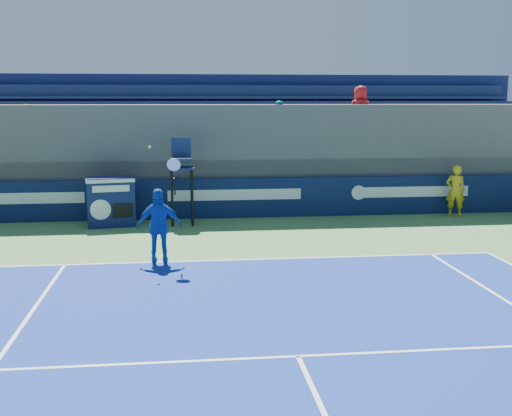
{
  "coord_description": "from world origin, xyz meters",
  "views": [
    {
      "loc": [
        -1.55,
        -1.92,
        3.55
      ],
      "look_at": [
        0.0,
        11.5,
        1.25
      ],
      "focal_mm": 45.0,
      "sensor_mm": 36.0,
      "label": 1
    }
  ],
  "objects": [
    {
      "name": "ball_person",
      "position": [
        6.68,
        16.51,
        0.8
      ],
      "size": [
        0.67,
        0.55,
        1.57
      ],
      "primitive_type": "imported",
      "rotation": [
        0.0,
        0.0,
        2.79
      ],
      "color": "gold",
      "rests_on": "apron"
    },
    {
      "name": "back_hoarding",
      "position": [
        0.0,
        17.1,
        0.6
      ],
      "size": [
        20.4,
        0.21,
        1.2
      ],
      "color": "#0B1740",
      "rests_on": "ground"
    },
    {
      "name": "match_clock",
      "position": [
        -3.57,
        16.19,
        0.74
      ],
      "size": [
        1.42,
        0.92,
        1.4
      ],
      "color": "#0F184D",
      "rests_on": "ground"
    },
    {
      "name": "umpire_chair",
      "position": [
        -1.57,
        16.22,
        1.53
      ],
      "size": [
        0.71,
        0.71,
        2.48
      ],
      "color": "black",
      "rests_on": "ground"
    },
    {
      "name": "tennis_player",
      "position": [
        -2.07,
        11.87,
        0.84
      ],
      "size": [
        0.97,
        0.43,
        2.57
      ],
      "color": "#1445A9",
      "rests_on": "apron"
    },
    {
      "name": "stadium_seating",
      "position": [
        0.0,
        19.15,
        1.83
      ],
      "size": [
        21.0,
        4.05,
        4.4
      ],
      "color": "#515156",
      "rests_on": "ground"
    }
  ]
}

